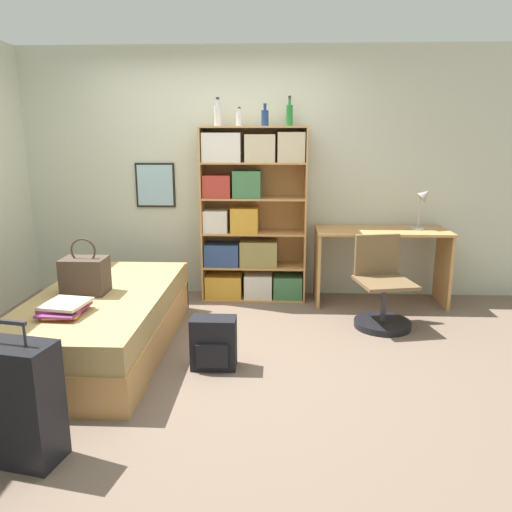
{
  "coord_description": "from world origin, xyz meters",
  "views": [
    {
      "loc": [
        0.64,
        -3.73,
        1.7
      ],
      "look_at": [
        0.47,
        0.21,
        0.75
      ],
      "focal_mm": 35.0,
      "sensor_mm": 36.0,
      "label": 1
    }
  ],
  "objects_px": {
    "bookcase": "(248,218)",
    "backpack": "(214,343)",
    "handbag": "(85,275)",
    "desk_chair": "(382,299)",
    "bed": "(103,321)",
    "bottle_brown": "(239,119)",
    "desk": "(381,251)",
    "bottle_green": "(218,115)",
    "book_stack_on_bed": "(65,308)",
    "suitcase": "(8,402)",
    "bottle_blue": "(289,115)",
    "bottle_clear": "(265,118)",
    "desk_lamp": "(423,201)"
  },
  "relations": [
    {
      "from": "bottle_brown",
      "to": "backpack",
      "type": "bearing_deg",
      "value": -92.73
    },
    {
      "from": "book_stack_on_bed",
      "to": "bottle_green",
      "type": "height_order",
      "value": "bottle_green"
    },
    {
      "from": "bookcase",
      "to": "backpack",
      "type": "xyz_separation_m",
      "value": [
        -0.16,
        -1.67,
        -0.68
      ]
    },
    {
      "from": "book_stack_on_bed",
      "to": "bottle_brown",
      "type": "relative_size",
      "value": 2.1
    },
    {
      "from": "suitcase",
      "to": "book_stack_on_bed",
      "type": "bearing_deg",
      "value": 94.92
    },
    {
      "from": "bottle_green",
      "to": "bottle_brown",
      "type": "height_order",
      "value": "bottle_green"
    },
    {
      "from": "bottle_clear",
      "to": "backpack",
      "type": "xyz_separation_m",
      "value": [
        -0.33,
        -1.65,
        -1.69
      ]
    },
    {
      "from": "handbag",
      "to": "bookcase",
      "type": "bearing_deg",
      "value": 48.42
    },
    {
      "from": "bed",
      "to": "handbag",
      "type": "bearing_deg",
      "value": 179.31
    },
    {
      "from": "bed",
      "to": "book_stack_on_bed",
      "type": "bearing_deg",
      "value": -100.22
    },
    {
      "from": "bed",
      "to": "bookcase",
      "type": "relative_size",
      "value": 1.15
    },
    {
      "from": "bookcase",
      "to": "backpack",
      "type": "bearing_deg",
      "value": -95.34
    },
    {
      "from": "backpack",
      "to": "desk_lamp",
      "type": "bearing_deg",
      "value": 39.91
    },
    {
      "from": "suitcase",
      "to": "desk_chair",
      "type": "xyz_separation_m",
      "value": [
        2.37,
        2.05,
        -0.08
      ]
    },
    {
      "from": "suitcase",
      "to": "desk_chair",
      "type": "relative_size",
      "value": 0.97
    },
    {
      "from": "book_stack_on_bed",
      "to": "bottle_green",
      "type": "distance_m",
      "value": 2.49
    },
    {
      "from": "desk",
      "to": "desk_chair",
      "type": "xyz_separation_m",
      "value": [
        -0.11,
        -0.66,
        -0.3
      ]
    },
    {
      "from": "desk",
      "to": "bottle_green",
      "type": "bearing_deg",
      "value": 176.2
    },
    {
      "from": "suitcase",
      "to": "backpack",
      "type": "relative_size",
      "value": 2.03
    },
    {
      "from": "bed",
      "to": "desk",
      "type": "distance_m",
      "value": 2.8
    },
    {
      "from": "handbag",
      "to": "book_stack_on_bed",
      "type": "distance_m",
      "value": 0.5
    },
    {
      "from": "bed",
      "to": "bottle_brown",
      "type": "distance_m",
      "value": 2.35
    },
    {
      "from": "bottle_clear",
      "to": "backpack",
      "type": "distance_m",
      "value": 2.38
    },
    {
      "from": "bottle_green",
      "to": "bottle_clear",
      "type": "xyz_separation_m",
      "value": [
        0.47,
        -0.04,
        -0.02
      ]
    },
    {
      "from": "bottle_brown",
      "to": "suitcase",
      "type": "bearing_deg",
      "value": -110.21
    },
    {
      "from": "bottle_green",
      "to": "backpack",
      "type": "distance_m",
      "value": 2.41
    },
    {
      "from": "handbag",
      "to": "desk_chair",
      "type": "xyz_separation_m",
      "value": [
        2.48,
        0.62,
        -0.37
      ]
    },
    {
      "from": "bottle_green",
      "to": "bottle_brown",
      "type": "xyz_separation_m",
      "value": [
        0.22,
        -0.04,
        -0.04
      ]
    },
    {
      "from": "desk_chair",
      "to": "backpack",
      "type": "relative_size",
      "value": 2.09
    },
    {
      "from": "bookcase",
      "to": "bottle_clear",
      "type": "distance_m",
      "value": 1.02
    },
    {
      "from": "bookcase",
      "to": "bottle_green",
      "type": "xyz_separation_m",
      "value": [
        -0.3,
        0.02,
        1.03
      ]
    },
    {
      "from": "bed",
      "to": "backpack",
      "type": "bearing_deg",
      "value": -17.91
    },
    {
      "from": "bookcase",
      "to": "backpack",
      "type": "height_order",
      "value": "bookcase"
    },
    {
      "from": "bottle_brown",
      "to": "bottle_clear",
      "type": "distance_m",
      "value": 0.25
    },
    {
      "from": "suitcase",
      "to": "bottle_blue",
      "type": "xyz_separation_m",
      "value": [
        1.52,
        2.85,
        1.57
      ]
    },
    {
      "from": "bed",
      "to": "desk_chair",
      "type": "distance_m",
      "value": 2.45
    },
    {
      "from": "desk_lamp",
      "to": "backpack",
      "type": "xyz_separation_m",
      "value": [
        -1.93,
        -1.62,
        -0.87
      ]
    },
    {
      "from": "bottle_brown",
      "to": "desk_chair",
      "type": "xyz_separation_m",
      "value": [
        1.35,
        -0.73,
        -1.61
      ]
    },
    {
      "from": "bottle_blue",
      "to": "handbag",
      "type": "bearing_deg",
      "value": -139.03
    },
    {
      "from": "book_stack_on_bed",
      "to": "backpack",
      "type": "relative_size",
      "value": 0.99
    },
    {
      "from": "desk",
      "to": "backpack",
      "type": "distance_m",
      "value": 2.23
    },
    {
      "from": "bottle_green",
      "to": "desk_chair",
      "type": "relative_size",
      "value": 0.34
    },
    {
      "from": "bed",
      "to": "desk",
      "type": "xyz_separation_m",
      "value": [
        2.47,
        1.28,
        0.31
      ]
    },
    {
      "from": "bottle_blue",
      "to": "backpack",
      "type": "bearing_deg",
      "value": -108.47
    },
    {
      "from": "handbag",
      "to": "bottle_clear",
      "type": "xyz_separation_m",
      "value": [
        1.39,
        1.35,
        1.25
      ]
    },
    {
      "from": "bed",
      "to": "handbag",
      "type": "relative_size",
      "value": 4.61
    },
    {
      "from": "bed",
      "to": "bottle_brown",
      "type": "xyz_separation_m",
      "value": [
        1.02,
        1.35,
        1.63
      ]
    },
    {
      "from": "bottle_brown",
      "to": "book_stack_on_bed",
      "type": "bearing_deg",
      "value": -121.07
    },
    {
      "from": "backpack",
      "to": "bookcase",
      "type": "bearing_deg",
      "value": 84.66
    },
    {
      "from": "bottle_brown",
      "to": "desk",
      "type": "xyz_separation_m",
      "value": [
        1.45,
        -0.07,
        -1.32
      ]
    }
  ]
}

